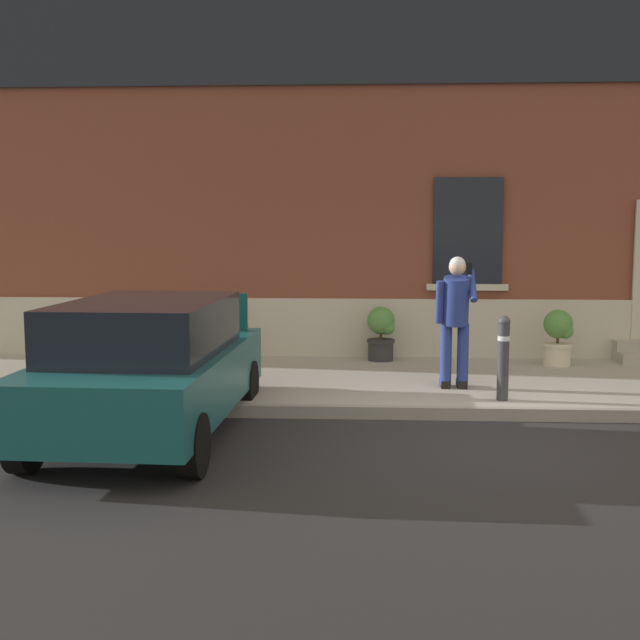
# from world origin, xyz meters

# --- Properties ---
(ground_plane) EXTENTS (80.00, 80.00, 0.00)m
(ground_plane) POSITION_xyz_m (0.00, 0.00, 0.00)
(ground_plane) COLOR #232326
(sidewalk) EXTENTS (24.00, 3.60, 0.15)m
(sidewalk) POSITION_xyz_m (0.00, 2.80, 0.07)
(sidewalk) COLOR #99968E
(sidewalk) RESTS_ON ground
(curb_edge) EXTENTS (24.00, 0.12, 0.15)m
(curb_edge) POSITION_xyz_m (0.00, 0.94, 0.07)
(curb_edge) COLOR gray
(curb_edge) RESTS_ON ground
(building_facade) EXTENTS (24.00, 1.52, 7.50)m
(building_facade) POSITION_xyz_m (0.01, 5.29, 3.73)
(building_facade) COLOR brown
(building_facade) RESTS_ON ground
(hatchback_car_teal) EXTENTS (1.90, 4.12, 1.50)m
(hatchback_car_teal) POSITION_xyz_m (-3.62, 0.02, 0.79)
(hatchback_car_teal) COLOR #165156
(hatchback_car_teal) RESTS_ON ground
(bollard_near_person) EXTENTS (0.15, 0.15, 1.04)m
(bollard_near_person) POSITION_xyz_m (0.38, 1.35, 0.71)
(bollard_near_person) COLOR #333338
(bollard_near_person) RESTS_ON sidewalk
(bollard_far_left) EXTENTS (0.15, 0.15, 1.04)m
(bollard_far_left) POSITION_xyz_m (-4.11, 1.35, 0.71)
(bollard_far_left) COLOR #333338
(bollard_far_left) RESTS_ON sidewalk
(person_on_phone) EXTENTS (0.51, 0.51, 1.74)m
(person_on_phone) POSITION_xyz_m (-0.13, 2.01, 1.15)
(person_on_phone) COLOR navy
(person_on_phone) RESTS_ON sidewalk
(planter_terracotta) EXTENTS (0.44, 0.44, 0.86)m
(planter_terracotta) POSITION_xyz_m (-3.73, 3.94, 0.61)
(planter_terracotta) COLOR #B25B38
(planter_terracotta) RESTS_ON sidewalk
(planter_charcoal) EXTENTS (0.44, 0.44, 0.86)m
(planter_charcoal) POSITION_xyz_m (-1.03, 4.19, 0.61)
(planter_charcoal) COLOR #2D2D30
(planter_charcoal) RESTS_ON sidewalk
(planter_cream) EXTENTS (0.44, 0.44, 0.86)m
(planter_cream) POSITION_xyz_m (1.66, 3.88, 0.61)
(planter_cream) COLOR beige
(planter_cream) RESTS_ON sidewalk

